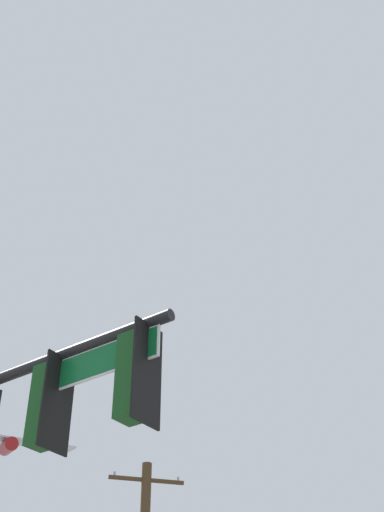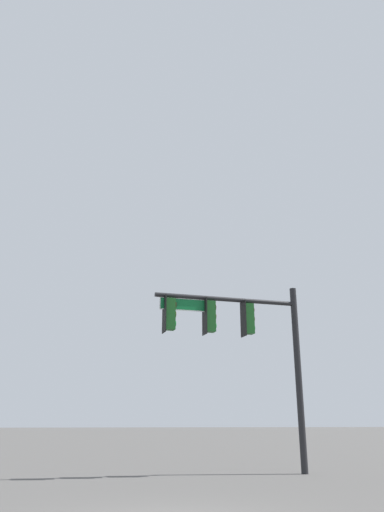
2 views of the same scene
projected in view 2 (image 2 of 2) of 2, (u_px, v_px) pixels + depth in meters
signal_pole_near at (243, 335)px, 17.85m from camera, size 5.46×0.70×6.51m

